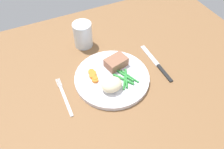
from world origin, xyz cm
name	(u,v)px	position (x,y,z in cm)	size (l,w,h in cm)	color
dining_table	(117,79)	(0.00, 0.00, 1.00)	(120.00, 90.00, 2.00)	brown
dinner_plate	(112,78)	(-1.86, -0.04, 2.80)	(26.31, 26.31, 1.60)	white
meat_portion	(116,62)	(1.69, 4.11, 5.29)	(7.61, 5.27, 3.39)	#936047
mashed_potatoes	(112,85)	(-4.23, -4.77, 5.67)	(7.07, 6.03, 4.15)	beige
carrot_slices	(93,76)	(-7.91, 2.56, 4.13)	(2.81, 6.30, 1.15)	orange
green_beans	(125,78)	(1.89, -2.87, 4.00)	(6.99, 9.45, 0.90)	#2D8C38
fork	(64,97)	(-19.46, -0.30, 2.20)	(1.44, 16.60, 0.40)	silver
knife	(157,64)	(16.59, -0.32, 2.20)	(1.70, 20.50, 0.64)	black
water_glass	(83,36)	(-4.40, 21.70, 6.32)	(7.37, 7.37, 10.15)	silver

